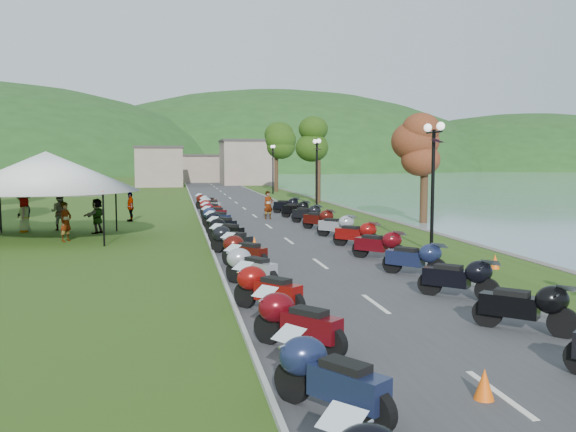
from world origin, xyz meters
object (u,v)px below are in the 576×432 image
vendor_tent_main (47,196)px  pedestrian_c (25,231)px  pedestrian_b (60,230)px  pedestrian_a (66,241)px

vendor_tent_main → pedestrian_c: 4.70m
pedestrian_b → pedestrian_c: pedestrian_c is taller
pedestrian_a → pedestrian_c: size_ratio=0.91×
vendor_tent_main → pedestrian_b: 4.17m
pedestrian_b → pedestrian_c: (-1.77, 0.14, 0.00)m
pedestrian_a → pedestrian_b: 4.67m
vendor_tent_main → pedestrian_b: (-0.14, 3.66, -2.00)m
pedestrian_b → pedestrian_a: bearing=113.4°
pedestrian_b → vendor_tent_main: bearing=102.5°
pedestrian_a → pedestrian_c: 5.48m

